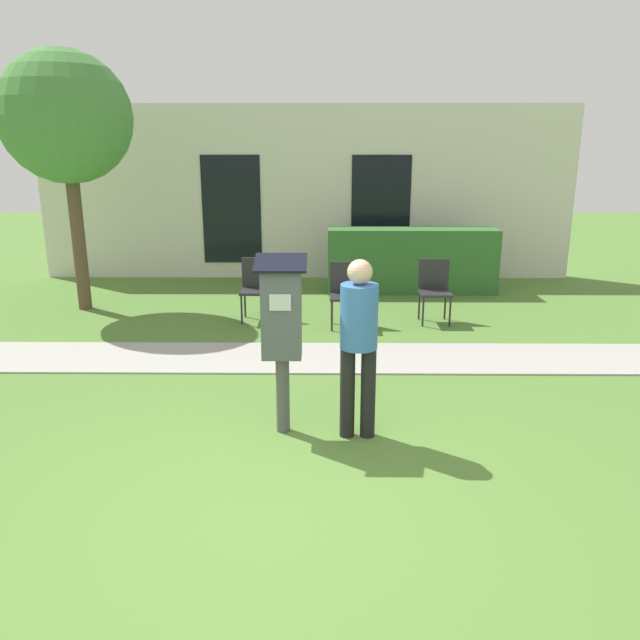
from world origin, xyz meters
TOP-DOWN VIEW (x-y plane):
  - ground_plane at (0.00, 0.00)m, footprint 40.00×40.00m
  - sidewalk at (0.00, 3.26)m, footprint 12.00×1.10m
  - building_facade at (0.00, 8.09)m, footprint 10.00×0.26m
  - parking_meter at (0.00, 1.29)m, footprint 0.44×0.31m
  - person_standing at (0.66, 1.20)m, footprint 0.32×0.32m
  - outdoor_chair_left at (-0.63, 5.01)m, footprint 0.44×0.44m
  - outdoor_chair_middle at (0.65, 4.69)m, footprint 0.44×0.44m
  - outdoor_chair_right at (1.94, 4.93)m, footprint 0.44×0.44m
  - hedge_row at (1.86, 6.82)m, footprint 2.90×0.60m
  - tree at (-3.40, 5.60)m, footprint 1.90×1.90m

SIDE VIEW (x-z plane):
  - ground_plane at x=0.00m, z-range 0.00..0.00m
  - sidewalk at x=0.00m, z-range 0.00..0.02m
  - outdoor_chair_left at x=-0.63m, z-range 0.08..0.98m
  - outdoor_chair_middle at x=0.65m, z-range 0.08..0.98m
  - outdoor_chair_right at x=1.94m, z-range 0.08..0.98m
  - hedge_row at x=1.86m, z-range 0.00..1.10m
  - person_standing at x=0.66m, z-range 0.14..1.72m
  - parking_meter at x=0.00m, z-range 0.22..1.81m
  - building_facade at x=0.00m, z-range 0.00..3.20m
  - tree at x=-3.40m, z-range 0.94..4.75m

